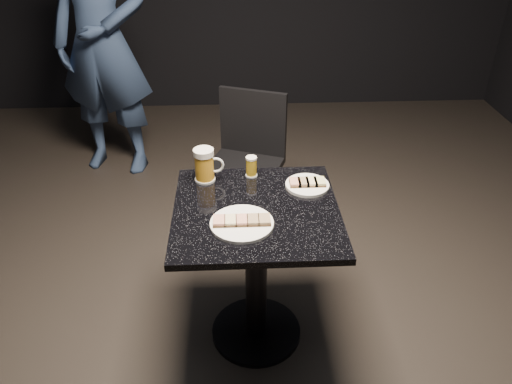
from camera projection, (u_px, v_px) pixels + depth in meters
floor at (256, 332)px, 2.50m from camera, size 6.00×6.00×0.00m
plate_large at (242, 224)px, 2.00m from camera, size 0.26×0.26×0.01m
plate_small at (307, 185)px, 2.25m from camera, size 0.20×0.20×0.01m
patron at (102, 43)px, 3.47m from camera, size 0.78×0.60×1.92m
table at (256, 253)px, 2.23m from camera, size 0.70×0.70×0.75m
beer_mug at (205, 165)px, 2.26m from camera, size 0.14×0.09×0.16m
beer_tumbler at (251, 167)px, 2.31m from camera, size 0.06×0.06×0.10m
chair at (247, 156)px, 3.03m from camera, size 0.54×0.54×0.88m
canapes_on_plate_large at (242, 220)px, 1.99m from camera, size 0.23×0.07×0.02m
canapes_on_plate_small at (307, 182)px, 2.24m from camera, size 0.16×0.07×0.02m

